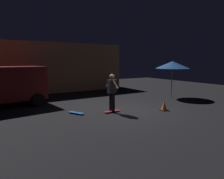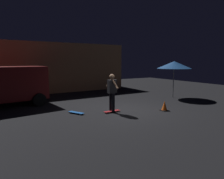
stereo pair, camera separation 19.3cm
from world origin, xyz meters
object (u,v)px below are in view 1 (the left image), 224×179
patio_umbrella (172,65)px  skateboard_ridden (112,111)px  skater (112,90)px  skateboard_spare (76,113)px  traffic_cone (164,106)px

patio_umbrella → skateboard_ridden: 5.77m
patio_umbrella → skater: bearing=-167.0°
patio_umbrella → skateboard_spare: (-6.75, -0.61, -2.02)m
skateboard_spare → skater: size_ratio=0.47×
skater → traffic_cone: 2.61m
skateboard_ridden → traffic_cone: (2.27, -1.00, 0.16)m
skateboard_spare → patio_umbrella: bearing=5.1°
skateboard_ridden → traffic_cone: 2.48m
skateboard_spare → skater: bearing=-22.1°
skateboard_spare → traffic_cone: (3.76, -1.60, 0.16)m
skateboard_spare → skater: 1.88m
skater → patio_umbrella: bearing=13.0°
patio_umbrella → skateboard_ridden: (-5.26, -1.21, -2.02)m
patio_umbrella → traffic_cone: 4.16m
patio_umbrella → traffic_cone: bearing=-143.6°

